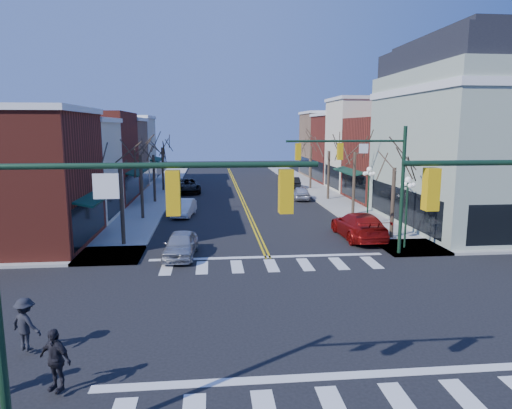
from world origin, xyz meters
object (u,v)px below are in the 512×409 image
object	(u,v)px
pedestrian_dark_b	(26,324)
pedestrian_dark_a	(55,359)
lamppost_midblock	(369,186)
car_right_mid	(301,193)
car_left_mid	(184,208)
car_left_near	(181,245)
car_left_far	(187,186)
lamppost_corner	(407,200)
car_right_near	(359,226)
car_right_far	(292,183)
victorian_corner	(486,134)

from	to	relation	value
pedestrian_dark_b	pedestrian_dark_a	bearing A→B (deg)	152.52
lamppost_midblock	car_right_mid	world-z (taller)	lamppost_midblock
car_left_mid	car_right_mid	size ratio (longest dim) A/B	1.05
car_left_near	car_left_far	size ratio (longest dim) A/B	0.74
car_left_far	pedestrian_dark_b	bearing A→B (deg)	-103.15
pedestrian_dark_a	car_right_mid	bearing A→B (deg)	95.32
lamppost_corner	car_left_mid	world-z (taller)	lamppost_corner
car_right_near	car_right_mid	xyz separation A→B (m)	(-0.60, 16.16, -0.19)
car_left_near	car_right_far	bearing A→B (deg)	72.56
car_right_far	pedestrian_dark_b	bearing A→B (deg)	70.13
car_left_mid	pedestrian_dark_b	distance (m)	22.79
lamppost_midblock	car_left_near	xyz separation A→B (m)	(-13.00, -6.72, -2.26)
lamppost_corner	car_left_mid	distance (m)	17.98
pedestrian_dark_a	victorian_corner	bearing A→B (deg)	66.31
victorian_corner	car_right_mid	xyz separation A→B (m)	(-10.70, 13.13, -5.99)
victorian_corner	car_left_mid	bearing A→B (deg)	165.42
car_right_mid	pedestrian_dark_a	xyz separation A→B (m)	(-13.10, -32.38, 0.35)
lamppost_corner	car_left_near	world-z (taller)	lamppost_corner
lamppost_corner	car_left_mid	xyz separation A→B (m)	(-13.49, 11.67, -2.29)
victorian_corner	pedestrian_dark_a	world-z (taller)	victorian_corner
car_left_near	car_right_mid	bearing A→B (deg)	66.02
car_right_near	car_left_far	bearing A→B (deg)	-62.07
victorian_corner	lamppost_midblock	distance (m)	9.10
car_right_near	car_left_mid	bearing A→B (deg)	-37.40
car_left_mid	car_right_far	distance (m)	19.48
car_left_near	car_right_near	xyz separation A→B (m)	(11.20, 3.19, 0.15)
car_left_mid	car_right_near	xyz separation A→B (m)	(11.69, -8.70, 0.18)
car_left_mid	pedestrian_dark_b	world-z (taller)	pedestrian_dark_b
victorian_corner	car_right_near	distance (m)	12.03
car_right_near	car_right_far	bearing A→B (deg)	-90.75
car_left_near	car_right_far	world-z (taller)	car_left_near
car_left_mid	car_right_mid	bearing A→B (deg)	41.73
pedestrian_dark_a	pedestrian_dark_b	bearing A→B (deg)	152.05
lamppost_corner	pedestrian_dark_b	bearing A→B (deg)	-147.79
lamppost_midblock	car_right_mid	bearing A→B (deg)	100.76
car_left_near	pedestrian_dark_a	world-z (taller)	pedestrian_dark_a
car_right_mid	car_right_far	size ratio (longest dim) A/B	0.94
car_right_far	pedestrian_dark_b	distance (m)	41.06
lamppost_corner	car_right_mid	bearing A→B (deg)	97.15
victorian_corner	lamppost_corner	size ratio (longest dim) A/B	3.29
victorian_corner	pedestrian_dark_b	world-z (taller)	victorian_corner
car_left_far	car_right_near	distance (m)	25.19
lamppost_corner	car_right_near	xyz separation A→B (m)	(-1.80, 2.97, -2.11)
car_right_mid	pedestrian_dark_a	bearing A→B (deg)	72.28
lamppost_corner	car_right_mid	distance (m)	19.42
car_left_near	car_right_near	world-z (taller)	car_right_near
victorian_corner	pedestrian_dark_b	bearing A→B (deg)	-146.56
lamppost_midblock	car_left_mid	distance (m)	14.63
lamppost_corner	car_left_near	distance (m)	13.20
car_right_near	car_right_mid	world-z (taller)	car_right_near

